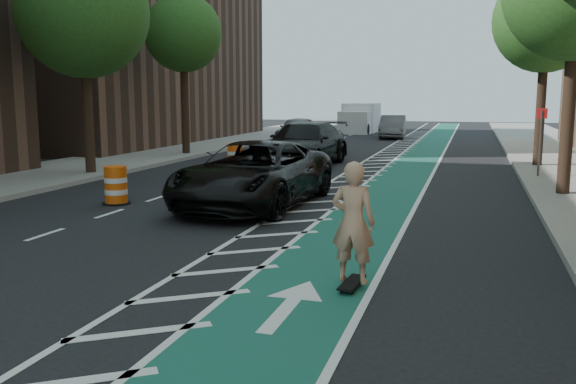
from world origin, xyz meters
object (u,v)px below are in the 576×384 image
at_px(barrel_a, 116,186).
at_px(suv_far, 304,144).
at_px(skateboarder, 353,222).
at_px(suv_near, 254,174).

bearing_deg(barrel_a, suv_far, 76.35).
relative_size(skateboarder, suv_near, 0.30).
relative_size(suv_far, barrel_a, 6.03).
height_order(skateboarder, suv_near, skateboarder).
bearing_deg(skateboarder, barrel_a, -30.68).
bearing_deg(skateboarder, suv_near, -53.53).
relative_size(suv_near, barrel_a, 5.95).
bearing_deg(barrel_a, suv_near, 13.64).
xyz_separation_m(skateboarder, barrel_a, (-7.50, 5.36, -0.55)).
height_order(suv_far, barrel_a, suv_far).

